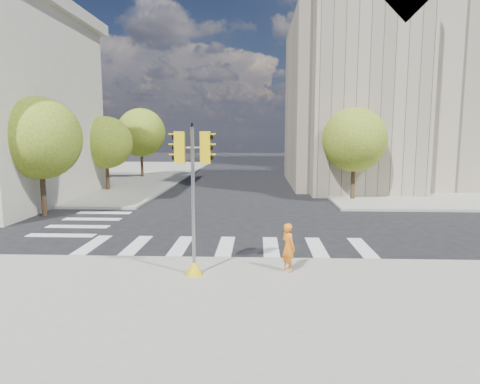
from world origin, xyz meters
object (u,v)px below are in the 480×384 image
(lamp_near, at_px, (349,132))
(photographer, at_px, (288,247))
(traffic_signal, at_px, (193,212))
(lamp_far, at_px, (322,132))

(lamp_near, xyz_separation_m, photographer, (-5.86, -19.44, -3.66))
(traffic_signal, bearing_deg, lamp_near, 64.77)
(lamp_far, distance_m, traffic_signal, 35.15)
(lamp_near, height_order, lamp_far, same)
(traffic_signal, xyz_separation_m, photographer, (2.91, 0.52, -1.19))
(lamp_near, bearing_deg, traffic_signal, -113.73)
(lamp_near, distance_m, photographer, 20.63)
(lamp_far, bearing_deg, lamp_near, -90.00)
(lamp_far, height_order, photographer, lamp_far)
(traffic_signal, height_order, photographer, traffic_signal)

